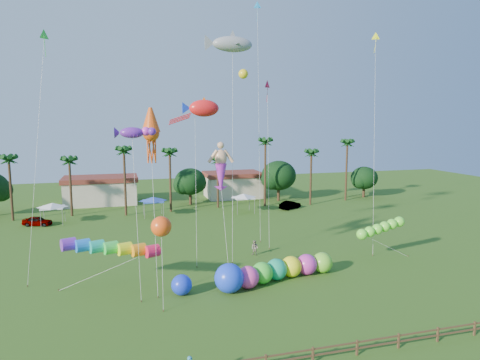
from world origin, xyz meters
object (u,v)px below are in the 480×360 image
object	(u,v)px
car_a	(37,221)
caterpillar_inflatable	(272,271)
blue_ball	(182,285)
car_b	(290,205)
spectator_b	(255,248)

from	to	relation	value
car_a	caterpillar_inflatable	size ratio (longest dim) A/B	0.32
blue_ball	car_a	bearing A→B (deg)	118.43
car_a	car_b	distance (m)	38.22
spectator_b	caterpillar_inflatable	size ratio (longest dim) A/B	0.13
car_b	spectator_b	size ratio (longest dim) A/B	2.52
car_a	caterpillar_inflatable	bearing A→B (deg)	-123.60
car_a	spectator_b	world-z (taller)	spectator_b
car_a	blue_ball	xyz separation A→B (m)	(15.87, -29.32, 0.21)
spectator_b	blue_ball	distance (m)	12.45
car_a	spectator_b	size ratio (longest dim) A/B	2.38
car_a	caterpillar_inflatable	xyz separation A→B (m)	(24.09, -28.73, 0.39)
car_a	car_b	bearing A→B (deg)	-72.15
car_b	car_a	bearing A→B (deg)	62.74
spectator_b	blue_ball	xyz separation A→B (m)	(-9.16, -8.44, 0.05)
car_a	blue_ball	size ratio (longest dim) A/B	2.23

